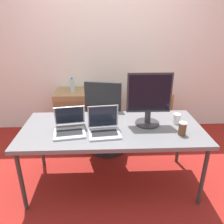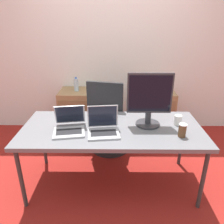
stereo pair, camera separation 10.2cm
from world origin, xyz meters
The scene contains 12 objects.
ground_plane centered at (0.00, 0.00, 0.00)m, with size 14.00×14.00×0.00m, color maroon.
wall_back centered at (0.00, 1.46, 1.30)m, with size 10.00×0.05×2.60m.
desk centered at (0.00, 0.00, 0.66)m, with size 1.83×0.82×0.70m.
office_chair centered at (-0.05, 0.67, 0.38)m, with size 0.57×0.60×1.04m.
cabinet_left centered at (-0.55, 1.19, 0.36)m, with size 0.52×0.48×0.71m.
cabinet_right centered at (0.67, 1.19, 0.36)m, with size 0.52×0.48×0.71m.
water_bottle centered at (-0.55, 1.19, 0.81)m, with size 0.07×0.07×0.21m.
laptop_left centered at (-0.42, -0.08, 0.75)m, with size 0.33×0.37×0.24m.
laptop_right centered at (-0.08, -0.11, 0.75)m, with size 0.32×0.30×0.25m.
monitor centered at (0.37, 0.06, 0.97)m, with size 0.45×0.25×0.55m.
coffee_cup_white centered at (0.68, 0.07, 0.75)m, with size 0.07×0.07×0.10m.
coffee_cup_brown centered at (0.66, -0.18, 0.76)m, with size 0.08×0.08×0.13m.
Camera 1 is at (-0.08, -1.98, 1.71)m, focal length 35.00 mm.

